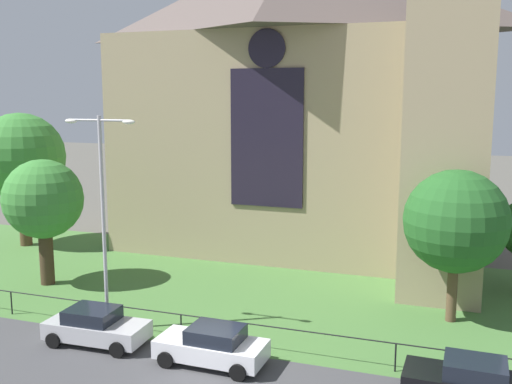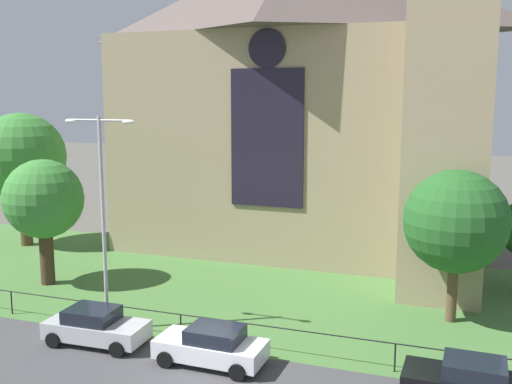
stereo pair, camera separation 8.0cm
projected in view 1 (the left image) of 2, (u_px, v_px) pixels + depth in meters
The scene contains 11 objects.
ground at pixel (285, 291), 31.08m from camera, with size 160.00×160.00×0.00m, color #56544C.
grass_verge at pixel (274, 303), 29.21m from camera, with size 120.00×20.00×0.01m, color #477538.
church_building at pixel (304, 94), 38.59m from camera, with size 23.20×16.20×26.00m.
iron_railing at pixel (181, 317), 24.70m from camera, with size 35.36×0.07×1.13m.
tree_right_near at pixel (456, 222), 26.18m from camera, with size 4.63×4.63×6.96m.
tree_left_far at pixel (21, 157), 39.59m from camera, with size 5.86×5.86×9.04m.
tree_left_near at pixel (43, 200), 31.49m from camera, with size 4.24×4.24×6.83m.
streetlamp_near at pixel (103, 199), 24.97m from camera, with size 3.37×0.26×9.35m.
parked_car_silver at pixel (96, 326), 24.34m from camera, with size 4.25×2.13×1.51m.
parked_car_white at pixel (212, 346), 22.47m from camera, with size 4.23×2.08×1.51m.
parked_car_black at pixel (469, 381), 19.65m from camera, with size 4.24×2.10×1.51m.
Camera 1 is at (8.41, -18.66, 10.15)m, focal length 41.42 mm.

